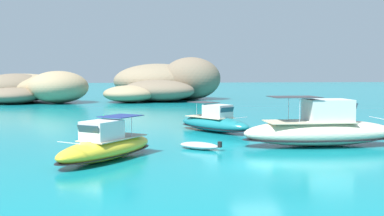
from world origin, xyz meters
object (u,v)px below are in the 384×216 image
Objects in this scene: dinghy_tender at (199,146)px; motorboat_teal at (214,122)px; islet_small at (27,88)px; motorboat_cream at (320,130)px; islet_large at (167,83)px; channel_buoy at (104,129)px; motorboat_yellow at (106,146)px.

motorboat_teal is at bearing 73.04° from dinghy_tender.
islet_small is 2.27× the size of motorboat_cream.
islet_large is 45.73m from motorboat_teal.
motorboat_cream is at bearing -29.53° from channel_buoy.
motorboat_yellow is (-8.01, -10.81, -0.01)m from motorboat_teal.
motorboat_yellow is at bearing -73.30° from islet_small.
motorboat_yellow is 4.84× the size of channel_buoy.
motorboat_yellow is 6.14m from dinghy_tender.
motorboat_cream is at bearing -59.35° from islet_small.
channel_buoy is at bearing 178.78° from motorboat_teal.
dinghy_tender is at bearing -178.06° from motorboat_cream.
islet_small is at bearing 113.16° from dinghy_tender.
motorboat_yellow is at bearing -126.54° from motorboat_teal.
dinghy_tender is at bearing -106.96° from motorboat_teal.
motorboat_cream is 16.41m from channel_buoy.
islet_large is 1.22× the size of islet_small.
islet_small is at bearing 109.87° from channel_buoy.
motorboat_yellow is 13.80m from motorboat_cream.
motorboat_teal is (23.62, -41.22, -1.55)m from islet_small.
islet_large is at bearing 82.05° from motorboat_yellow.
motorboat_cream is 8.01m from dinghy_tender.
islet_small reaches higher than motorboat_teal.
islet_large is 23.93m from islet_small.
motorboat_teal is 9.61m from motorboat_cream.
motorboat_cream is 6.96× the size of channel_buoy.
islet_large is 3.85× the size of motorboat_teal.
channel_buoy reaches higher than dinghy_tender.
motorboat_cream reaches higher than motorboat_teal.
islet_large is at bearing 79.21° from channel_buoy.
dinghy_tender is (-2.37, -53.84, -2.72)m from islet_large.
dinghy_tender is (5.52, 2.64, -0.51)m from motorboat_yellow.
islet_large is 46.38m from channel_buoy.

